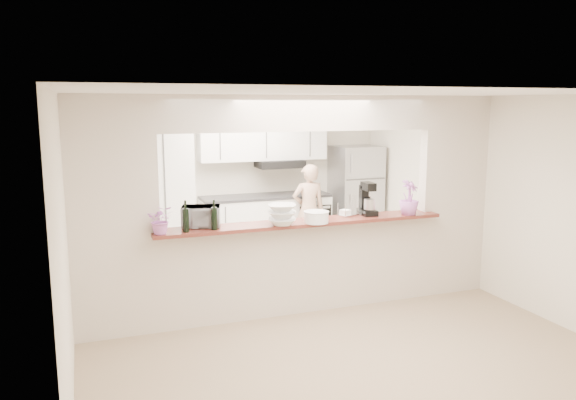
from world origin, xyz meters
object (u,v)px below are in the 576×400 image
stand_mixer (367,200)px  refrigerator (355,196)px  person (309,211)px  toaster_oven (201,216)px

stand_mixer → refrigerator: bearing=65.5°
person → toaster_oven: bearing=48.7°
refrigerator → person: (-1.03, -0.41, -0.12)m
refrigerator → stand_mixer: 2.92m
refrigerator → stand_mixer: size_ratio=4.31×
toaster_oven → stand_mixer: (2.00, -0.03, 0.06)m
stand_mixer → person: size_ratio=0.27×
refrigerator → stand_mixer: (-1.20, -2.63, 0.42)m
refrigerator → toaster_oven: size_ratio=4.17×
refrigerator → stand_mixer: refrigerator is taller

